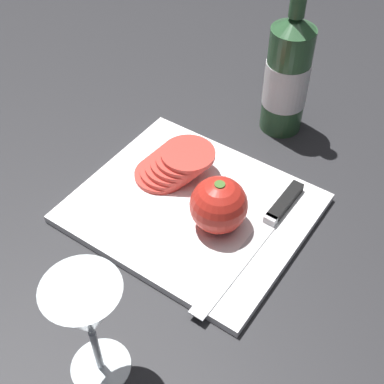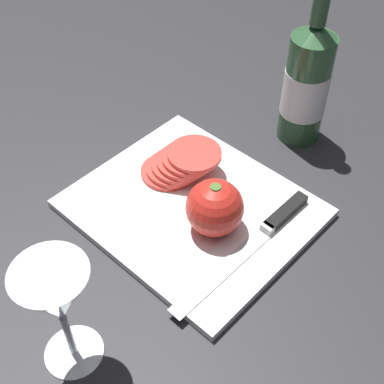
{
  "view_description": "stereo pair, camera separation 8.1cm",
  "coord_description": "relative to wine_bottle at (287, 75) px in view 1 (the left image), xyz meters",
  "views": [
    {
      "loc": [
        -0.23,
        0.44,
        0.63
      ],
      "look_at": [
        0.09,
        -0.02,
        0.04
      ],
      "focal_mm": 50.0,
      "sensor_mm": 36.0,
      "label": 1
    },
    {
      "loc": [
        -0.29,
        0.39,
        0.63
      ],
      "look_at": [
        0.09,
        -0.02,
        0.04
      ],
      "focal_mm": 50.0,
      "sensor_mm": 36.0,
      "label": 2
    }
  ],
  "objects": [
    {
      "name": "tomato_slice_stack_near",
      "position": [
        0.07,
        0.23,
        -0.07
      ],
      "size": [
        0.12,
        0.12,
        0.05
      ],
      "color": "#D63D33",
      "rests_on": "cutting_board"
    },
    {
      "name": "knife",
      "position": [
        -0.11,
        0.23,
        -0.09
      ],
      "size": [
        0.03,
        0.29,
        0.01
      ],
      "rotation": [
        0.0,
        0.0,
        1.56
      ],
      "color": "silver",
      "rests_on": "cutting_board"
    },
    {
      "name": "ground_plane",
      "position": [
        -0.08,
        0.29,
        -0.11
      ],
      "size": [
        3.0,
        3.0,
        0.0
      ],
      "primitive_type": "plane",
      "color": "#28282B"
    },
    {
      "name": "wine_glass",
      "position": [
        -0.04,
        0.55,
        0.01
      ],
      "size": [
        0.09,
        0.09,
        0.17
      ],
      "color": "silver",
      "rests_on": "ground_plane"
    },
    {
      "name": "whole_tomato",
      "position": [
        -0.04,
        0.28,
        -0.05
      ],
      "size": [
        0.09,
        0.09,
        0.09
      ],
      "color": "red",
      "rests_on": "cutting_board"
    },
    {
      "name": "wine_bottle",
      "position": [
        0.0,
        0.0,
        0.0
      ],
      "size": [
        0.08,
        0.08,
        0.32
      ],
      "color": "#2D5633",
      "rests_on": "ground_plane"
    },
    {
      "name": "cutting_board",
      "position": [
        0.01,
        0.27,
        -0.1
      ],
      "size": [
        0.35,
        0.3,
        0.01
      ],
      "color": "white",
      "rests_on": "ground_plane"
    }
  ]
}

